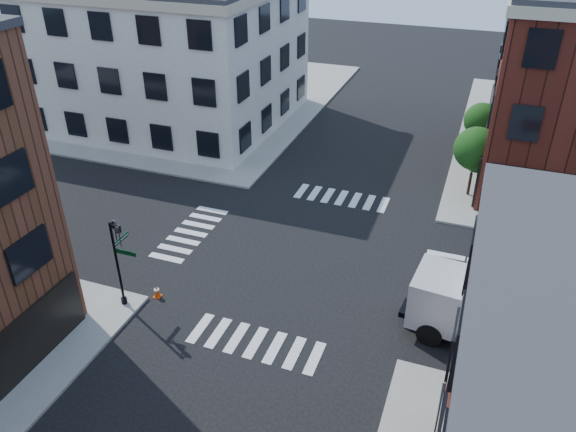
% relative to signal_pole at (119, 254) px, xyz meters
% --- Properties ---
extents(ground, '(120.00, 120.00, 0.00)m').
position_rel_signal_pole_xyz_m(ground, '(6.72, 6.68, -2.86)').
color(ground, black).
rests_on(ground, ground).
extents(sidewalk_nw, '(30.00, 30.00, 0.15)m').
position_rel_signal_pole_xyz_m(sidewalk_nw, '(-14.28, 27.68, -2.78)').
color(sidewalk_nw, gray).
rests_on(sidewalk_nw, ground).
extents(building_nw, '(22.00, 16.00, 11.00)m').
position_rel_signal_pole_xyz_m(building_nw, '(-12.28, 22.68, 2.64)').
color(building_nw, silver).
rests_on(building_nw, ground).
extents(tree_near, '(2.69, 2.69, 4.49)m').
position_rel_signal_pole_xyz_m(tree_near, '(14.28, 16.65, 0.30)').
color(tree_near, black).
rests_on(tree_near, ground).
extents(tree_far, '(2.43, 2.43, 4.07)m').
position_rel_signal_pole_xyz_m(tree_far, '(14.28, 22.65, 0.02)').
color(tree_far, black).
rests_on(tree_far, ground).
extents(signal_pole, '(1.29, 1.24, 4.60)m').
position_rel_signal_pole_xyz_m(signal_pole, '(0.00, 0.00, 0.00)').
color(signal_pole, black).
rests_on(signal_pole, ground).
extents(box_truck, '(9.24, 3.59, 4.10)m').
position_rel_signal_pole_xyz_m(box_truck, '(17.37, 3.08, -0.73)').
color(box_truck, silver).
rests_on(box_truck, ground).
extents(traffic_cone, '(0.36, 0.36, 0.65)m').
position_rel_signal_pole_xyz_m(traffic_cone, '(1.02, 0.98, -2.55)').
color(traffic_cone, '#E3420A').
rests_on(traffic_cone, ground).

